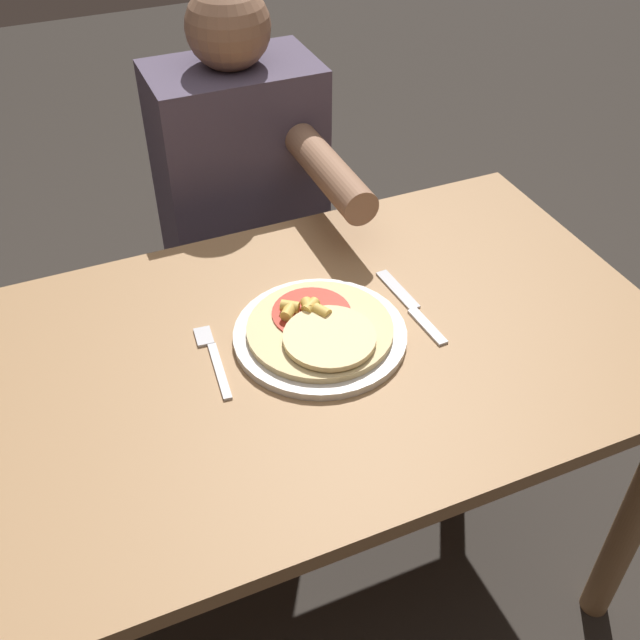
% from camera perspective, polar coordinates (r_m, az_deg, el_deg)
% --- Properties ---
extents(ground_plane, '(8.00, 8.00, 0.00)m').
position_cam_1_polar(ground_plane, '(1.82, -0.49, -18.98)').
color(ground_plane, '#2D2823').
extents(dining_table, '(1.21, 0.73, 0.72)m').
position_cam_1_polar(dining_table, '(1.33, -0.64, -5.56)').
color(dining_table, '#9E754C').
rests_on(dining_table, ground_plane).
extents(plate, '(0.29, 0.29, 0.01)m').
position_cam_1_polar(plate, '(1.26, -0.00, -1.14)').
color(plate, silver).
rests_on(plate, dining_table).
extents(pizza, '(0.25, 0.25, 0.04)m').
position_cam_1_polar(pizza, '(1.24, 0.05, -0.68)').
color(pizza, '#E0C689').
rests_on(pizza, plate).
extents(fork, '(0.03, 0.18, 0.00)m').
position_cam_1_polar(fork, '(1.24, -8.17, -2.72)').
color(fork, silver).
rests_on(fork, dining_table).
extents(knife, '(0.03, 0.22, 0.00)m').
position_cam_1_polar(knife, '(1.33, 7.02, 0.98)').
color(knife, silver).
rests_on(knife, dining_table).
extents(person_diner, '(0.36, 0.52, 1.13)m').
position_cam_1_polar(person_diner, '(1.76, -5.85, 9.23)').
color(person_diner, '#2D2D38').
rests_on(person_diner, ground_plane).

